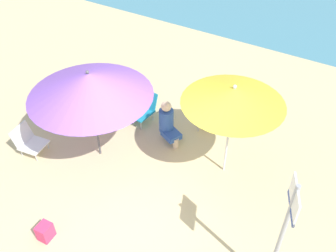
{
  "coord_description": "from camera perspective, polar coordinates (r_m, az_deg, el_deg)",
  "views": [
    {
      "loc": [
        2.65,
        -3.27,
        5.15
      ],
      "look_at": [
        -0.16,
        1.24,
        0.7
      ],
      "focal_mm": 39.65,
      "sensor_mm": 36.0,
      "label": 1
    }
  ],
  "objects": [
    {
      "name": "ground_plane",
      "position": [
        6.65,
        -4.55,
        -10.97
      ],
      "size": [
        40.0,
        40.0,
        0.0
      ],
      "primitive_type": "plane",
      "color": "#D3BC8C"
    },
    {
      "name": "umbrella_purple",
      "position": [
        6.5,
        -12.0,
        6.25
      ],
      "size": [
        2.2,
        2.2,
        1.91
      ],
      "color": "#4C4C51",
      "rests_on": "ground_plane"
    },
    {
      "name": "umbrella_yellow",
      "position": [
        6.04,
        10.07,
        4.61
      ],
      "size": [
        1.72,
        1.72,
        1.92
      ],
      "color": "silver",
      "rests_on": "ground_plane"
    },
    {
      "name": "beach_chair_a",
      "position": [
        8.02,
        -3.76,
        2.9
      ],
      "size": [
        0.5,
        0.63,
        0.64
      ],
      "rotation": [
        0.0,
        0.0,
        -1.66
      ],
      "color": "teal",
      "rests_on": "ground_plane"
    },
    {
      "name": "beach_chair_b",
      "position": [
        7.75,
        -20.69,
        -2.09
      ],
      "size": [
        0.59,
        0.54,
        0.57
      ],
      "rotation": [
        0.0,
        0.0,
        0.15
      ],
      "color": "white",
      "rests_on": "ground_plane"
    },
    {
      "name": "beach_chair_c",
      "position": [
        7.9,
        6.54,
        2.06
      ],
      "size": [
        0.66,
        0.66,
        0.65
      ],
      "rotation": [
        0.0,
        0.0,
        -1.22
      ],
      "color": "white",
      "rests_on": "ground_plane"
    },
    {
      "name": "person_a",
      "position": [
        8.24,
        -11.04,
        4.79
      ],
      "size": [
        0.54,
        0.36,
        0.99
      ],
      "rotation": [
        0.0,
        0.0,
        2.94
      ],
      "color": "#DB3866",
      "rests_on": "ground_plane"
    },
    {
      "name": "person_b",
      "position": [
        7.4,
        -0.05,
        0.54
      ],
      "size": [
        0.54,
        0.43,
        0.92
      ],
      "rotation": [
        0.0,
        0.0,
        5.86
      ],
      "color": "#2D519E",
      "rests_on": "ground_plane"
    },
    {
      "name": "warning_sign",
      "position": [
        4.83,
        17.57,
        -14.32
      ],
      "size": [
        0.23,
        0.48,
        2.09
      ],
      "rotation": [
        0.0,
        0.0,
        0.4
      ],
      "color": "#ADADB2",
      "rests_on": "ground_plane"
    },
    {
      "name": "beach_bag",
      "position": [
        6.34,
        -18.37,
        -15.15
      ],
      "size": [
        0.22,
        0.25,
        0.29
      ],
      "primitive_type": "cube",
      "rotation": [
        0.0,
        0.0,
        4.8
      ],
      "color": "#DB3866",
      "rests_on": "ground_plane"
    }
  ]
}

